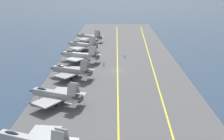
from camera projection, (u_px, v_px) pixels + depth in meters
name	position (u px, v px, depth m)	size (l,w,h in m)	color
ground_plane	(118.00, 72.00, 95.39)	(2000.00, 2000.00, 0.00)	navy
carrier_deck	(118.00, 71.00, 95.33)	(216.50, 44.51, 0.40)	#4C4C4F
deck_stripe_foul_line	(154.00, 71.00, 95.10)	(194.85, 0.36, 0.01)	yellow
deck_stripe_centerline	(118.00, 71.00, 95.27)	(194.85, 0.36, 0.01)	yellow
parked_jet_second	(55.00, 95.00, 68.75)	(13.35, 15.50, 6.17)	gray
parked_jet_third	(70.00, 70.00, 87.09)	(12.40, 15.17, 6.34)	gray
parked_jet_fourth	(79.00, 55.00, 104.90)	(12.65, 16.59, 6.41)	#9EA3A8
parked_jet_fifth	(82.00, 45.00, 121.07)	(12.96, 15.11, 6.86)	#93999E
parked_jet_sixth	(89.00, 37.00, 140.11)	(13.85, 15.16, 6.16)	gray
crew_yellow_vest	(104.00, 63.00, 100.29)	(0.40, 0.46, 1.79)	#4C473D
crew_white_vest	(125.00, 55.00, 111.28)	(0.46, 0.41, 1.76)	#4C473D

